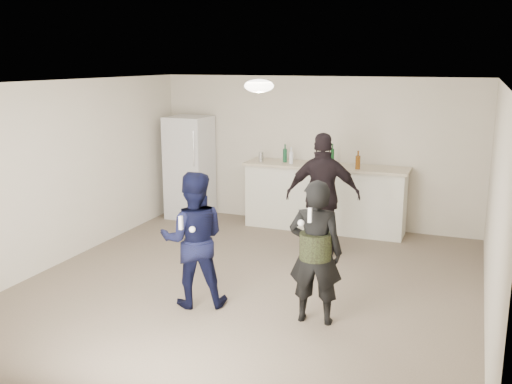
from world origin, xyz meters
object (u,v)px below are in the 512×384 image
(woman, at_px, (315,252))
(counter, at_px, (324,199))
(fridge, at_px, (190,167))
(shaker, at_px, (261,157))
(man, at_px, (193,239))
(spectator, at_px, (323,196))

(woman, bearing_deg, counter, -83.05)
(fridge, height_order, shaker, fridge)
(man, distance_m, spectator, 2.35)
(man, xyz_separation_m, woman, (1.41, 0.06, 0.00))
(counter, height_order, spectator, spectator)
(fridge, xyz_separation_m, man, (1.81, -3.38, -0.12))
(counter, xyz_separation_m, man, (-0.64, -3.45, 0.25))
(shaker, bearing_deg, counter, 6.28)
(shaker, distance_m, man, 3.38)
(fridge, xyz_separation_m, shaker, (1.37, -0.05, 0.28))
(counter, relative_size, fridge, 1.44)
(shaker, bearing_deg, man, -82.49)
(fridge, distance_m, spectator, 3.01)
(shaker, height_order, man, man)
(spectator, bearing_deg, counter, -90.57)
(fridge, relative_size, shaker, 10.59)
(counter, relative_size, man, 1.67)
(fridge, bearing_deg, spectator, -23.95)
(spectator, bearing_deg, shaker, -54.20)
(counter, distance_m, spectator, 1.38)
(woman, bearing_deg, fridge, -51.70)
(fridge, relative_size, spectator, 1.01)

